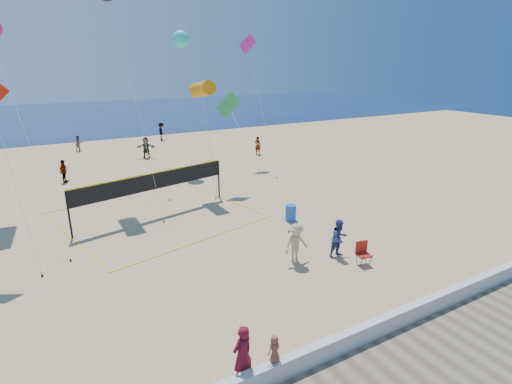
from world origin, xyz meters
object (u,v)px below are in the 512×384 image
trash_barrel (291,213)px  volleyball_net (153,186)px  woman (242,355)px  camp_chair (363,252)px

trash_barrel → volleyball_net: bearing=144.7°
woman → camp_chair: size_ratio=1.57×
camp_chair → trash_barrel: camp_chair is taller
camp_chair → trash_barrel: (0.14, 5.69, -0.14)m
trash_barrel → volleyball_net: (-6.31, 4.46, 1.29)m
camp_chair → volleyball_net: bearing=132.5°
camp_chair → volleyball_net: size_ratio=0.10×
woman → volleyball_net: (1.49, 13.59, 0.84)m
woman → camp_chair: 8.41m
woman → volleyball_net: 13.70m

